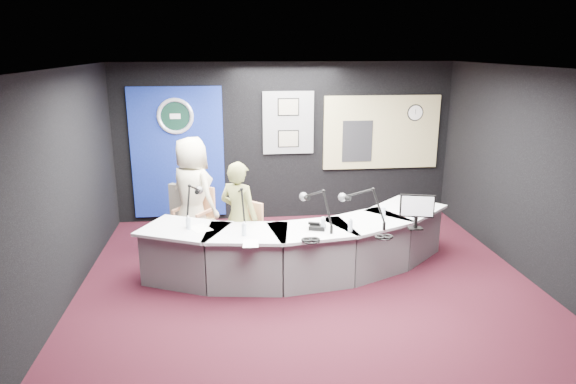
{
  "coord_description": "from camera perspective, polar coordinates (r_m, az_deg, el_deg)",
  "views": [
    {
      "loc": [
        -0.97,
        -6.01,
        3.04
      ],
      "look_at": [
        -0.2,
        0.8,
        1.1
      ],
      "focal_mm": 32.0,
      "sensor_mm": 36.0,
      "label": 1
    }
  ],
  "objects": [
    {
      "name": "person_man",
      "position": [
        7.94,
        -10.56,
        -0.24
      ],
      "size": [
        1.01,
        1.0,
        1.76
      ],
      "primitive_type": "imported",
      "rotation": [
        0.0,
        0.0,
        2.36
      ],
      "color": "beige",
      "rests_on": "ground"
    },
    {
      "name": "computer_monitor",
      "position": [
        6.81,
        14.12,
        -1.49
      ],
      "size": [
        0.4,
        0.12,
        0.27
      ],
      "primitive_type": "cube",
      "rotation": [
        0.0,
        0.0,
        -0.25
      ],
      "color": "black",
      "rests_on": "broadcast_desk"
    },
    {
      "name": "framed_photo_upper",
      "position": [
        9.06,
        0.05,
        9.42
      ],
      "size": [
        0.34,
        0.02,
        0.27
      ],
      "primitive_type": "cube",
      "color": "#7C725A",
      "rests_on": "pinboard"
    },
    {
      "name": "framed_photo_lower",
      "position": [
        9.14,
        0.05,
        5.93
      ],
      "size": [
        0.34,
        0.02,
        0.27
      ],
      "primitive_type": "cube",
      "color": "#7C725A",
      "rests_on": "pinboard"
    },
    {
      "name": "boom_mic_c",
      "position": [
        6.71,
        3.26,
        -1.46
      ],
      "size": [
        0.4,
        0.67,
        0.6
      ],
      "primitive_type": null,
      "color": "black",
      "rests_on": "broadcast_desk"
    },
    {
      "name": "wall_right",
      "position": [
        7.38,
        26.29,
        1.32
      ],
      "size": [
        0.02,
        6.0,
        2.8
      ],
      "primitive_type": "cube",
      "color": "black",
      "rests_on": "ground"
    },
    {
      "name": "booth_glow",
      "position": [
        9.49,
        10.36,
        6.53
      ],
      "size": [
        2.0,
        0.02,
        1.2
      ],
      "primitive_type": "cube",
      "color": "beige",
      "rests_on": "booth_window_frame"
    },
    {
      "name": "armchair_right",
      "position": [
        7.2,
        -5.41,
        -4.66
      ],
      "size": [
        0.84,
        0.84,
        1.06
      ],
      "primitive_type": null,
      "rotation": [
        0.0,
        0.0,
        -0.75
      ],
      "color": "tan",
      "rests_on": "ground"
    },
    {
      "name": "desk_phone",
      "position": [
        6.71,
        3.28,
        -3.94
      ],
      "size": [
        0.25,
        0.22,
        0.05
      ],
      "primitive_type": "cube",
      "rotation": [
        0.0,
        0.0,
        -0.31
      ],
      "color": "black",
      "rests_on": "broadcast_desk"
    },
    {
      "name": "draped_jacket",
      "position": [
        8.22,
        -11.52,
        -1.64
      ],
      "size": [
        0.47,
        0.37,
        0.7
      ],
      "primitive_type": "cube",
      "rotation": [
        0.0,
        0.0,
        -0.62
      ],
      "color": "#656255",
      "rests_on": "armchair_left"
    },
    {
      "name": "ground",
      "position": [
        6.8,
        2.47,
        -10.75
      ],
      "size": [
        6.0,
        6.0,
        0.0
      ],
      "primitive_type": "plane",
      "color": "black",
      "rests_on": "ground"
    },
    {
      "name": "person_woman",
      "position": [
        7.12,
        -5.46,
        -2.76
      ],
      "size": [
        0.68,
        0.63,
        1.56
      ],
      "primitive_type": "imported",
      "rotation": [
        0.0,
        0.0,
        2.56
      ],
      "color": "olive",
      "rests_on": "ground"
    },
    {
      "name": "wall_left",
      "position": [
        6.55,
        -24.27,
        -0.13
      ],
      "size": [
        0.02,
        6.0,
        2.8
      ],
      "primitive_type": "cube",
      "color": "black",
      "rests_on": "ground"
    },
    {
      "name": "boom_mic_a",
      "position": [
        7.09,
        -10.51,
        -0.77
      ],
      "size": [
        0.25,
        0.73,
        0.6
      ],
      "primitive_type": null,
      "color": "black",
      "rests_on": "broadcast_desk"
    },
    {
      "name": "wall_clock",
      "position": [
        9.61,
        13.97,
        8.55
      ],
      "size": [
        0.28,
        0.01,
        0.28
      ],
      "primitive_type": "cylinder",
      "rotation": [
        1.57,
        0.0,
        0.0
      ],
      "color": "white",
      "rests_on": "booth_window_frame"
    },
    {
      "name": "equipment_rack",
      "position": [
        9.37,
        7.7,
        5.6
      ],
      "size": [
        0.55,
        0.02,
        0.75
      ],
      "primitive_type": "cube",
      "color": "black",
      "rests_on": "booth_window_frame"
    },
    {
      "name": "ceiling",
      "position": [
        6.09,
        2.79,
        13.53
      ],
      "size": [
        6.0,
        6.0,
        0.02
      ],
      "primitive_type": "cube",
      "color": "silver",
      "rests_on": "ground"
    },
    {
      "name": "seal_center",
      "position": [
        9.06,
        -12.42,
        8.23
      ],
      "size": [
        0.48,
        0.01,
        0.48
      ],
      "primitive_type": "cylinder",
      "rotation": [
        1.57,
        0.0,
        0.0
      ],
      "color": "black",
      "rests_on": "backdrop_panel"
    },
    {
      "name": "booth_window_frame",
      "position": [
        9.5,
        10.34,
        6.54
      ],
      "size": [
        2.12,
        0.06,
        1.32
      ],
      "primitive_type": "cube",
      "color": "tan",
      "rests_on": "wall_back"
    },
    {
      "name": "pinboard",
      "position": [
        9.13,
        0.03,
        7.69
      ],
      "size": [
        0.9,
        0.04,
        1.1
      ],
      "primitive_type": "cube",
      "color": "slate",
      "rests_on": "wall_back"
    },
    {
      "name": "broadcast_desk",
      "position": [
        7.14,
        1.43,
        -6.12
      ],
      "size": [
        4.5,
        1.9,
        0.75
      ],
      "primitive_type": null,
      "color": "silver",
      "rests_on": "ground"
    },
    {
      "name": "notepad",
      "position": [
        6.25,
        -4.17,
        -5.73
      ],
      "size": [
        0.2,
        0.28,
        0.0
      ],
      "primitive_type": "cube",
      "rotation": [
        0.0,
        0.0,
        -0.05
      ],
      "color": "white",
      "rests_on": "broadcast_desk"
    },
    {
      "name": "wall_front",
      "position": [
        3.56,
        10.34,
        -11.94
      ],
      "size": [
        6.0,
        0.02,
        2.8
      ],
      "primitive_type": "cube",
      "color": "black",
      "rests_on": "ground"
    },
    {
      "name": "boom_mic_d",
      "position": [
        6.83,
        8.35,
        -1.3
      ],
      "size": [
        0.59,
        0.52,
        0.6
      ],
      "primitive_type": null,
      "color": "black",
      "rests_on": "broadcast_desk"
    },
    {
      "name": "headphones_near",
      "position": [
        6.51,
        10.62,
        -4.91
      ],
      "size": [
        0.2,
        0.2,
        0.03
      ],
      "primitive_type": "torus",
      "color": "black",
      "rests_on": "broadcast_desk"
    },
    {
      "name": "backdrop_panel",
      "position": [
        9.2,
        -12.16,
        4.25
      ],
      "size": [
        1.6,
        0.05,
        2.3
      ],
      "primitive_type": "cube",
      "color": "navy",
      "rests_on": "wall_back"
    },
    {
      "name": "agency_seal",
      "position": [
        9.06,
        -12.42,
        8.22
      ],
      "size": [
        0.63,
        0.07,
        0.63
      ],
      "primitive_type": "torus",
      "rotation": [
        1.57,
        0.0,
        0.0
      ],
      "color": "silver",
      "rests_on": "backdrop_panel"
    },
    {
      "name": "boom_mic_b",
      "position": [
        6.84,
        -5.33,
        -1.18
      ],
      "size": [
        0.21,
        0.73,
        0.6
      ],
      "primitive_type": null,
      "color": "black",
      "rests_on": "broadcast_desk"
    },
    {
      "name": "armchair_left",
      "position": [
        8.06,
        -10.41,
        -2.98
      ],
      "size": [
        0.75,
        0.75,
        0.96
      ],
      "primitive_type": null,
      "rotation": [
        0.0,
        0.0,
        -0.62
      ],
      "color": "tan",
      "rests_on": "ground"
    },
    {
      "name": "wall_back",
      "position": [
        9.21,
        -0.3,
        5.56
      ],
      "size": [
        6.0,
        0.02,
        2.8
      ],
      "primitive_type": "cube",
      "color": "black",
      "rests_on": "ground"
    },
    {
      "name": "water_bottles",
      "position": [
        6.76,
        2.04,
        -3.19
      ],
      "size": [
        3.14,
        0.52,
        0.18
      ],
      "primitive_type": null,
      "color": "silver",
      "rests_on": "broadcast_desk"
    },
    {
      "name": "paper_stack",
      "position": [
        6.84,
        -9.77,
        -3.98
      ],
      "size": [
        0.35,
        0.39,
        0.0
      ],
      "primitive_type": "cube",
      "rotation": [
        0.0,
        0.0,
        0.48
      ],
      "color": "white",
      "rests_on": "broadcast_desk"
    },
    {
      "name": "headphones_far",
      "position": [
        6.31,
        2.54,
        -5.33
      ],
      "size": [
        0.24,
        0.24,
        0.04
      ],
      "primitive_type": "torus",
      "color": "black",
      "rests_on": "broadcast_desk"
    }
  ]
}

